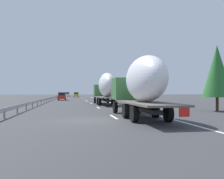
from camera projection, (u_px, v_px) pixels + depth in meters
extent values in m
plane|color=#38383A|center=(78.00, 100.00, 55.32)|extent=(260.00, 260.00, 0.00)
cube|color=white|center=(113.00, 117.00, 18.12)|extent=(3.20, 0.20, 0.01)
cube|color=white|center=(98.00, 108.00, 28.86)|extent=(3.20, 0.20, 0.01)
cube|color=white|center=(91.00, 103.00, 39.54)|extent=(3.20, 0.20, 0.01)
cube|color=white|center=(87.00, 101.00, 50.03)|extent=(3.20, 0.20, 0.01)
cube|color=white|center=(86.00, 100.00, 54.55)|extent=(3.20, 0.20, 0.01)
cube|color=white|center=(83.00, 98.00, 71.46)|extent=(3.20, 0.20, 0.01)
cube|color=white|center=(81.00, 98.00, 81.93)|extent=(3.20, 0.20, 0.01)
cube|color=white|center=(82.00, 98.00, 74.44)|extent=(3.20, 0.20, 0.01)
cube|color=white|center=(99.00, 99.00, 61.15)|extent=(110.00, 0.20, 0.01)
cube|color=#387038|center=(101.00, 90.00, 40.78)|extent=(2.40, 2.50, 1.90)
cube|color=black|center=(101.00, 88.00, 41.87)|extent=(0.08, 2.12, 0.80)
cube|color=#262628|center=(104.00, 100.00, 37.72)|extent=(11.32, 0.70, 0.24)
cube|color=#59544C|center=(106.00, 97.00, 34.69)|extent=(9.91, 2.50, 0.12)
ellipsoid|color=white|center=(107.00, 85.00, 34.31)|extent=(7.09, 2.20, 3.38)
cube|color=red|center=(117.00, 100.00, 29.94)|extent=(0.04, 0.56, 0.56)
cylinder|color=black|center=(95.00, 100.00, 40.58)|extent=(1.04, 0.30, 1.04)
cylinder|color=black|center=(108.00, 100.00, 40.94)|extent=(1.04, 0.30, 1.04)
cylinder|color=black|center=(98.00, 101.00, 35.69)|extent=(1.04, 0.35, 1.04)
cylinder|color=black|center=(113.00, 101.00, 36.05)|extent=(1.04, 0.35, 1.04)
cylinder|color=black|center=(100.00, 102.00, 33.32)|extent=(1.04, 0.35, 1.04)
cylinder|color=black|center=(115.00, 102.00, 33.68)|extent=(1.04, 0.35, 1.04)
cube|color=#387038|center=(127.00, 89.00, 21.53)|extent=(2.40, 2.50, 1.90)
cube|color=black|center=(125.00, 84.00, 22.62)|extent=(0.08, 2.12, 0.80)
cube|color=#262628|center=(135.00, 107.00, 18.82)|extent=(10.04, 0.70, 0.24)
cube|color=#59544C|center=(146.00, 103.00, 16.13)|extent=(8.52, 2.50, 0.12)
ellipsoid|color=white|center=(145.00, 79.00, 16.31)|extent=(6.30, 2.20, 3.10)
cube|color=red|center=(184.00, 111.00, 12.07)|extent=(0.04, 0.56, 0.56)
cylinder|color=black|center=(115.00, 107.00, 21.33)|extent=(1.04, 0.30, 1.04)
cylinder|color=black|center=(139.00, 107.00, 21.69)|extent=(1.04, 0.30, 1.04)
cylinder|color=black|center=(126.00, 111.00, 17.13)|extent=(1.04, 0.35, 1.04)
cylinder|color=black|center=(155.00, 111.00, 17.49)|extent=(1.04, 0.35, 1.04)
cylinder|color=black|center=(134.00, 114.00, 14.76)|extent=(1.04, 0.35, 1.04)
cylinder|color=black|center=(168.00, 113.00, 15.12)|extent=(1.04, 0.35, 1.04)
cube|color=gold|center=(76.00, 95.00, 90.41)|extent=(4.30, 1.87, 0.84)
cube|color=black|center=(76.00, 93.00, 90.10)|extent=(2.37, 1.64, 0.63)
cylinder|color=black|center=(74.00, 96.00, 91.59)|extent=(0.64, 0.22, 0.64)
cylinder|color=black|center=(78.00, 96.00, 91.86)|extent=(0.64, 0.22, 0.64)
cylinder|color=black|center=(74.00, 96.00, 88.96)|extent=(0.64, 0.22, 0.64)
cylinder|color=black|center=(78.00, 96.00, 89.23)|extent=(0.64, 0.22, 0.64)
cube|color=red|center=(62.00, 97.00, 55.65)|extent=(4.02, 1.77, 0.84)
cube|color=black|center=(62.00, 94.00, 55.36)|extent=(2.21, 1.56, 0.65)
cylinder|color=black|center=(59.00, 99.00, 56.75)|extent=(0.64, 0.22, 0.64)
cylinder|color=black|center=(66.00, 99.00, 57.01)|extent=(0.64, 0.22, 0.64)
cylinder|color=black|center=(58.00, 99.00, 54.29)|extent=(0.64, 0.22, 0.64)
cylinder|color=black|center=(65.00, 99.00, 54.55)|extent=(0.64, 0.22, 0.64)
cube|color=white|center=(67.00, 95.00, 104.70)|extent=(4.49, 1.84, 0.84)
cube|color=black|center=(67.00, 93.00, 104.38)|extent=(2.47, 1.62, 0.65)
cylinder|color=black|center=(66.00, 96.00, 105.94)|extent=(0.64, 0.22, 0.64)
cylinder|color=black|center=(69.00, 96.00, 106.20)|extent=(0.64, 0.22, 0.64)
cylinder|color=black|center=(65.00, 96.00, 103.19)|extent=(0.64, 0.22, 0.64)
cylinder|color=black|center=(69.00, 96.00, 103.46)|extent=(0.64, 0.22, 0.64)
cylinder|color=gray|center=(109.00, 95.00, 52.58)|extent=(0.10, 0.10, 2.62)
cube|color=#2D569E|center=(109.00, 87.00, 52.60)|extent=(0.06, 0.90, 0.70)
cylinder|color=#472D19|center=(106.00, 95.00, 90.13)|extent=(0.35, 0.35, 1.21)
cone|color=#286B2D|center=(106.00, 89.00, 90.15)|extent=(2.67, 2.67, 4.00)
cylinder|color=#472D19|center=(129.00, 98.00, 54.42)|extent=(0.32, 0.32, 1.27)
cone|color=#194C1E|center=(129.00, 84.00, 54.45)|extent=(3.60, 3.60, 4.75)
cylinder|color=#472D19|center=(111.00, 95.00, 92.62)|extent=(0.33, 0.33, 1.71)
cone|color=#286B2D|center=(111.00, 85.00, 92.66)|extent=(3.73, 3.73, 5.85)
cylinder|color=#472D19|center=(217.00, 104.00, 23.55)|extent=(0.27, 0.27, 1.38)
cone|color=#286B2D|center=(217.00, 71.00, 23.58)|extent=(2.86, 2.86, 5.13)
cube|color=#9EA0A5|center=(52.00, 97.00, 57.31)|extent=(94.00, 0.06, 0.32)
cube|color=slate|center=(4.00, 114.00, 16.98)|extent=(0.10, 0.10, 0.60)
cube|color=slate|center=(17.00, 110.00, 21.02)|extent=(0.10, 0.10, 0.60)
cube|color=slate|center=(26.00, 107.00, 25.05)|extent=(0.10, 0.10, 0.60)
cube|color=slate|center=(33.00, 105.00, 29.08)|extent=(0.10, 0.10, 0.60)
cube|color=slate|center=(37.00, 103.00, 33.11)|extent=(0.10, 0.10, 0.60)
cube|color=slate|center=(41.00, 102.00, 37.14)|extent=(0.10, 0.10, 0.60)
cube|color=slate|center=(44.00, 101.00, 41.18)|extent=(0.10, 0.10, 0.60)
cube|color=slate|center=(47.00, 100.00, 45.21)|extent=(0.10, 0.10, 0.60)
cube|color=slate|center=(49.00, 100.00, 49.24)|extent=(0.10, 0.10, 0.60)
cube|color=slate|center=(51.00, 99.00, 53.27)|extent=(0.10, 0.10, 0.60)
cube|color=slate|center=(52.00, 99.00, 57.30)|extent=(0.10, 0.10, 0.60)
cube|color=slate|center=(53.00, 98.00, 61.34)|extent=(0.10, 0.10, 0.60)
cube|color=slate|center=(55.00, 98.00, 65.37)|extent=(0.10, 0.10, 0.60)
cube|color=slate|center=(56.00, 98.00, 69.40)|extent=(0.10, 0.10, 0.60)
cube|color=slate|center=(57.00, 97.00, 73.43)|extent=(0.10, 0.10, 0.60)
cube|color=slate|center=(57.00, 97.00, 77.46)|extent=(0.10, 0.10, 0.60)
cube|color=slate|center=(58.00, 97.00, 81.50)|extent=(0.10, 0.10, 0.60)
cube|color=slate|center=(59.00, 97.00, 85.53)|extent=(0.10, 0.10, 0.60)
cube|color=slate|center=(59.00, 96.00, 89.56)|extent=(0.10, 0.10, 0.60)
cube|color=slate|center=(60.00, 96.00, 93.59)|extent=(0.10, 0.10, 0.60)
cube|color=slate|center=(60.00, 96.00, 97.62)|extent=(0.10, 0.10, 0.60)
cube|color=slate|center=(61.00, 96.00, 101.66)|extent=(0.10, 0.10, 0.60)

